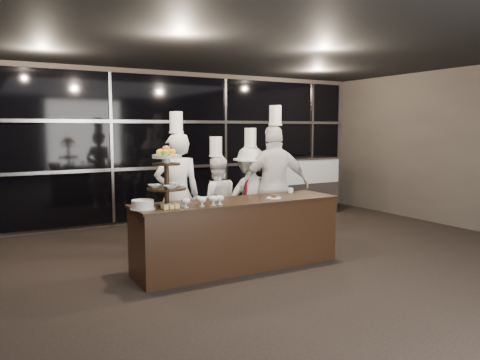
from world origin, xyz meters
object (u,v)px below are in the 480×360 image
layer_cake (143,205)px  chef_a (177,193)px  display_stand (166,172)px  display_case (304,183)px  buffet_counter (238,234)px  chef_c (250,195)px  chef_d (275,185)px  chef_b (216,201)px

layer_cake → chef_a: chef_a is taller
display_stand → display_case: size_ratio=0.52×
buffet_counter → chef_c: (0.80, 1.02, 0.33)m
buffet_counter → display_case: display_case is taller
display_case → chef_d: 2.99m
display_case → chef_b: (-3.02, -1.71, 0.05)m
buffet_counter → chef_d: size_ratio=1.28×
chef_d → display_case: bearing=43.6°
display_stand → chef_a: chef_a is taller
chef_a → display_stand: bearing=-118.4°
chef_c → chef_d: bearing=-46.2°
chef_a → chef_b: bearing=7.7°
chef_d → display_stand: bearing=-160.6°
display_stand → chef_c: 2.14m
display_case → chef_a: (-3.70, -1.80, 0.24)m
chef_b → buffet_counter: bearing=-101.2°
display_case → chef_b: bearing=-150.5°
layer_cake → chef_a: 1.34m
chef_c → chef_d: (0.28, -0.29, 0.17)m
display_case → chef_c: chef_c is taller
chef_b → chef_d: 0.96m
display_stand → display_case: bearing=33.3°
display_case → chef_a: size_ratio=0.68×
buffet_counter → display_case: bearing=40.7°
chef_c → chef_b: bearing=174.7°
buffet_counter → layer_cake: layer_cake is taller
layer_cake → chef_c: 2.38m
display_case → chef_a: bearing=-154.0°
display_case → chef_a: 4.13m
layer_cake → chef_a: size_ratio=0.14×
display_case → chef_d: size_ratio=0.64×
chef_d → layer_cake: bearing=-162.0°
chef_b → layer_cake: bearing=-143.8°
buffet_counter → display_stand: size_ratio=3.81×
chef_b → chef_d: (0.86, -0.34, 0.23)m
chef_b → chef_a: bearing=-172.3°
display_stand → chef_c: (1.80, 1.02, -0.54)m
buffet_counter → chef_a: chef_a is taller
chef_a → chef_b: 0.71m
buffet_counter → display_stand: (-1.00, -0.00, 0.87)m
chef_a → chef_c: 1.28m
buffet_counter → chef_d: chef_d is taller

